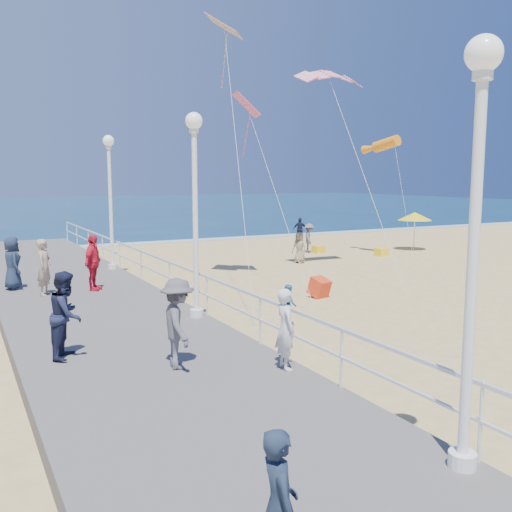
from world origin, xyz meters
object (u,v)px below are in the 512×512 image
beach_walker_a (309,238)px  beach_chair_right (381,252)px  toddler_held (288,304)px  spectator_6 (45,267)px  beach_chair_left (318,249)px  spectator_0 (279,507)px  spectator_4 (12,263)px  beach_walker_b (300,229)px  lamp_post_mid (195,194)px  spectator_3 (93,263)px  spectator_7 (66,314)px  lamp_post_far (110,188)px  box_kite (319,289)px  woman_holding_toddler (286,329)px  beach_walker_c (299,248)px  beach_umbrella (415,216)px  spectator_2 (178,323)px  lamp_post_near (475,212)px

beach_walker_a → beach_chair_right: size_ratio=2.90×
toddler_held → spectator_6: bearing=29.2°
spectator_6 → beach_chair_left: 16.46m
toddler_held → spectator_0: bearing=158.1°
spectator_4 → beach_walker_b: 20.93m
lamp_post_mid → spectator_3: lamp_post_mid is taller
spectator_7 → spectator_4: bearing=29.0°
lamp_post_far → spectator_6: size_ratio=2.99×
beach_chair_left → box_kite: bearing=-124.0°
spectator_6 → beach_walker_a: (14.62, 7.27, -0.49)m
box_kite → beach_chair_right: (8.74, 7.11, -0.10)m
woman_holding_toddler → beach_walker_c: 16.44m
lamp_post_mid → spectator_7: size_ratio=2.96×
spectator_3 → beach_walker_b: bearing=-17.4°
spectator_3 → spectator_6: 1.51m
spectator_0 → spectator_7: bearing=15.0°
spectator_0 → beach_umbrella: (20.38, 19.86, 0.77)m
spectator_2 → spectator_4: (-2.09, 9.97, -0.01)m
lamp_post_near → spectator_7: lamp_post_near is taller
toddler_held → box_kite: toddler_held is taller
beach_chair_left → beach_chair_right: size_ratio=1.00×
lamp_post_mid → spectator_3: 5.67m
beach_walker_a → box_kite: bearing=178.1°
spectator_0 → beach_umbrella: bearing=-34.5°
lamp_post_mid → toddler_held: 4.96m
lamp_post_far → box_kite: 9.39m
spectator_2 → beach_umbrella: bearing=-45.6°
woman_holding_toddler → beach_chair_left: (11.85, 16.31, -0.99)m
beach_walker_c → beach_umbrella: 8.45m
toddler_held → spectator_0: 6.12m
toddler_held → beach_walker_a: bearing=-24.4°
toddler_held → beach_walker_c: 16.25m
lamp_post_far → spectator_0: bearing=-99.5°
beach_walker_c → spectator_6: bearing=-98.1°
spectator_6 → spectator_3: bearing=-56.5°
beach_walker_c → lamp_post_mid: bearing=-72.2°
spectator_2 → spectator_6: size_ratio=0.99×
toddler_held → beach_chair_right: bearing=-35.6°
spectator_2 → spectator_4: 10.18m
beach_walker_c → box_kite: 7.95m
beach_chair_left → spectator_7: bearing=-138.7°
spectator_2 → beach_chair_left: 20.53m
spectator_3 → beach_walker_c: 11.39m
woman_holding_toddler → beach_chair_right: woman_holding_toddler is taller
beach_chair_left → beach_chair_right: same height
spectator_2 → box_kite: size_ratio=2.94×
toddler_held → box_kite: bearing=-28.5°
toddler_held → beach_walker_b: bearing=-22.8°
woman_holding_toddler → beach_chair_right: bearing=-35.5°
beach_walker_c → box_kite: beach_walker_c is taller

